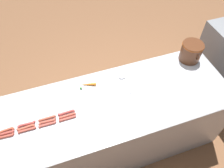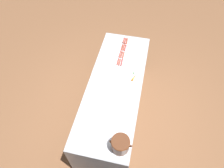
# 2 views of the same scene
# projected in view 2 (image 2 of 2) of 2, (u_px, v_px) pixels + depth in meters

# --- Properties ---
(ground_plane) EXTENTS (20.00, 20.00, 0.00)m
(ground_plane) POSITION_uv_depth(u_px,v_px,m) (114.00, 112.00, 4.02)
(ground_plane) COLOR brown
(griddle_counter) EXTENTS (0.86, 2.40, 0.90)m
(griddle_counter) POSITION_uv_depth(u_px,v_px,m) (115.00, 99.00, 3.66)
(griddle_counter) COLOR #9EA0A5
(griddle_counter) RESTS_ON ground_plane
(hot_dog_0) EXTENTS (0.03, 0.16, 0.02)m
(hot_dog_0) POSITION_uv_depth(u_px,v_px,m) (127.00, 41.00, 3.89)
(hot_dog_0) COLOR #B55038
(hot_dog_0) RESTS_ON griddle_counter
(hot_dog_1) EXTENTS (0.03, 0.16, 0.02)m
(hot_dog_1) POSITION_uv_depth(u_px,v_px,m) (125.00, 48.00, 3.78)
(hot_dog_1) COLOR #B84641
(hot_dog_1) RESTS_ON griddle_counter
(hot_dog_2) EXTENTS (0.02, 0.16, 0.02)m
(hot_dog_2) POSITION_uv_depth(u_px,v_px,m) (123.00, 55.00, 3.67)
(hot_dog_2) COLOR #B6523D
(hot_dog_2) RESTS_ON griddle_counter
(hot_dog_3) EXTENTS (0.03, 0.16, 0.02)m
(hot_dog_3) POSITION_uv_depth(u_px,v_px,m) (122.00, 62.00, 3.56)
(hot_dog_3) COLOR #B84540
(hot_dog_3) RESTS_ON griddle_counter
(hot_dog_4) EXTENTS (0.03, 0.16, 0.02)m
(hot_dog_4) POSITION_uv_depth(u_px,v_px,m) (125.00, 41.00, 3.89)
(hot_dog_4) COLOR #B1453B
(hot_dog_4) RESTS_ON griddle_counter
(hot_dog_5) EXTENTS (0.03, 0.16, 0.02)m
(hot_dog_5) POSITION_uv_depth(u_px,v_px,m) (124.00, 47.00, 3.79)
(hot_dog_5) COLOR #B2523C
(hot_dog_5) RESTS_ON griddle_counter
(hot_dog_6) EXTENTS (0.03, 0.16, 0.02)m
(hot_dog_6) POSITION_uv_depth(u_px,v_px,m) (122.00, 55.00, 3.67)
(hot_dog_6) COLOR #AC4C3B
(hot_dog_6) RESTS_ON griddle_counter
(hot_dog_7) EXTENTS (0.02, 0.16, 0.02)m
(hot_dog_7) POSITION_uv_depth(u_px,v_px,m) (120.00, 62.00, 3.57)
(hot_dog_7) COLOR #B84F3D
(hot_dog_7) RESTS_ON griddle_counter
(hot_dog_8) EXTENTS (0.03, 0.16, 0.02)m
(hot_dog_8) POSITION_uv_depth(u_px,v_px,m) (124.00, 40.00, 3.90)
(hot_dog_8) COLOR #AF4838
(hot_dog_8) RESTS_ON griddle_counter
(hot_dog_9) EXTENTS (0.03, 0.16, 0.02)m
(hot_dog_9) POSITION_uv_depth(u_px,v_px,m) (122.00, 47.00, 3.79)
(hot_dog_9) COLOR #AE4A3B
(hot_dog_9) RESTS_ON griddle_counter
(hot_dog_10) EXTENTS (0.03, 0.16, 0.02)m
(hot_dog_10) POSITION_uv_depth(u_px,v_px,m) (120.00, 54.00, 3.68)
(hot_dog_10) COLOR #B54E41
(hot_dog_10) RESTS_ON griddle_counter
(hot_dog_11) EXTENTS (0.02, 0.16, 0.02)m
(hot_dog_11) POSITION_uv_depth(u_px,v_px,m) (118.00, 62.00, 3.57)
(hot_dog_11) COLOR #B74C3F
(hot_dog_11) RESTS_ON griddle_counter
(bean_pot) EXTENTS (0.30, 0.24, 0.22)m
(bean_pot) POSITION_uv_depth(u_px,v_px,m) (120.00, 144.00, 2.58)
(bean_pot) COLOR #562D19
(bean_pot) RESTS_ON griddle_counter
(serving_spoon) EXTENTS (0.27, 0.11, 0.02)m
(serving_spoon) POSITION_uv_depth(u_px,v_px,m) (126.00, 96.00, 3.15)
(serving_spoon) COLOR #B7B7BC
(serving_spoon) RESTS_ON griddle_counter
(carrot) EXTENTS (0.08, 0.18, 0.03)m
(carrot) POSITION_uv_depth(u_px,v_px,m) (134.00, 77.00, 3.37)
(carrot) COLOR orange
(carrot) RESTS_ON griddle_counter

